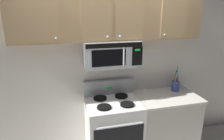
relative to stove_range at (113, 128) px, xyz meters
The scene contains 7 objects.
back_wall 0.95m from the stove_range, 90.00° to the left, with size 5.20×0.10×2.70m, color silver.
stove_range is the anchor object (origin of this frame).
over_range_microwave 1.11m from the stove_range, 90.14° to the left, with size 0.76×0.43×0.35m.
upper_cabinets 1.56m from the stove_range, 90.00° to the left, with size 2.50×0.36×0.55m.
counter_segment 0.84m from the stove_range, ahead, with size 0.93×0.65×0.90m.
utensil_crock_blue 1.20m from the stove_range, ahead, with size 0.12×0.12×0.40m.
salt_shaker 0.72m from the stove_range, 14.87° to the left, with size 0.04×0.04×0.09m.
Camera 1 is at (-0.62, -2.02, 2.17)m, focal length 31.84 mm.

